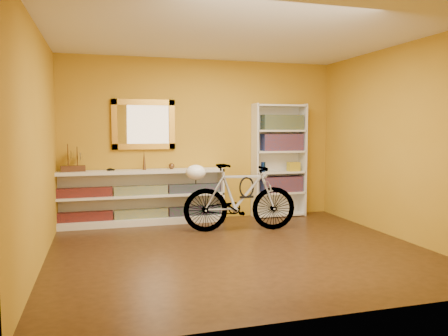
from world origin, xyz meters
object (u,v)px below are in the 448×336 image
object	(u,v)px
bicycle	(240,197)
helmet	(196,172)
bookcase	(279,160)
console_unit	(141,197)

from	to	relation	value
bicycle	helmet	distance (m)	0.74
bookcase	helmet	xyz separation A→B (m)	(-1.61, -0.79, -0.09)
bookcase	bicycle	distance (m)	1.39
console_unit	helmet	distance (m)	1.13
bookcase	helmet	distance (m)	1.79
console_unit	bicycle	size ratio (longest dim) A/B	1.56
helmet	bookcase	bearing A→B (deg)	26.02
bookcase	bicycle	bearing A→B (deg)	-138.23
bookcase	console_unit	bearing A→B (deg)	-179.38
helmet	console_unit	bearing A→B (deg)	132.87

